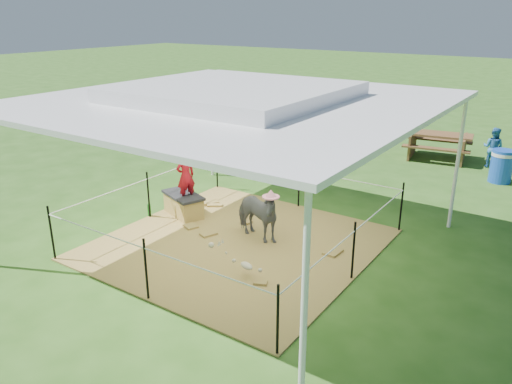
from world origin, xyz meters
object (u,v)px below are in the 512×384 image
Objects in this scene: pony at (256,214)px; picnic_table_near at (438,146)px; straw_bale at (184,205)px; foal at (247,264)px; distant_person at (493,148)px; woman at (185,171)px; green_bottle at (149,210)px; trash_barrel at (501,166)px.

pony reaches higher than picnic_table_near.
foal reaches higher than straw_bale.
woman is at bearing 67.63° from distant_person.
green_bottle is 8.64m from picnic_table_near.
trash_barrel is at bearing 49.46° from green_bottle.
trash_barrel is (2.48, 7.50, 0.16)m from foal.
pony is at bearing -3.87° from straw_bale.
woman reaches higher than trash_barrel.
distant_person is (-0.43, 1.23, 0.14)m from trash_barrel.
green_bottle is 0.22× the size of pony.
woman is 8.64m from distant_person.
trash_barrel is at bearing -14.39° from pony.
distant_person reaches higher than foal.
pony is at bearing 79.25° from distant_person.
woman reaches higher than straw_bale.
green_bottle is at bearing -34.84° from woman.
distant_person reaches higher than pony.
distant_person is at bearing 95.86° from foal.
pony reaches higher than trash_barrel.
straw_bale is at bearing 39.29° from green_bottle.
pony is (2.45, 0.32, 0.36)m from green_bottle.
foal is at bearing 81.20° from woman.
woman is 4.32× the size of green_bottle.
foal reaches higher than green_bottle.
straw_bale reaches higher than green_bottle.
trash_barrel reaches higher than green_bottle.
woman is 1.15m from green_bottle.
green_bottle is 0.14× the size of picnic_table_near.
trash_barrel is at bearing 161.40° from woman.
green_bottle is 8.63m from trash_barrel.
straw_bale is 3.60× the size of green_bottle.
pony is 1.05× the size of distant_person.
woman reaches higher than distant_person.
straw_bale is at bearing -129.63° from trash_barrel.
picnic_table_near reaches higher than green_bottle.
distant_person is at bearing -7.58° from pony.
woman is at bearing 34.70° from green_bottle.
picnic_table_near is 1.47m from distant_person.
trash_barrel is 1.31m from distant_person.
straw_bale is 8.00m from picnic_table_near.
foal is at bearing -102.72° from picnic_table_near.
trash_barrel is (4.96, 6.11, -0.58)m from woman.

